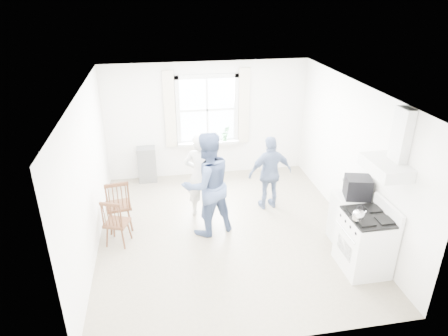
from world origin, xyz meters
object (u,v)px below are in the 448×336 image
(windsor_chair_a, at_px, (118,201))
(person_mid, at_px, (207,184))
(low_cabinet, at_px, (348,219))
(person_left, at_px, (201,176))
(gas_stove, at_px, (365,242))
(person_right, at_px, (270,173))
(stereo_stack, at_px, (358,187))
(windsor_chair_b, at_px, (114,219))

(windsor_chair_a, relative_size, person_mid, 0.54)
(low_cabinet, bearing_deg, person_mid, 162.43)
(person_left, bearing_deg, low_cabinet, 166.48)
(gas_stove, xyz_separation_m, person_left, (-2.29, 2.01, 0.35))
(low_cabinet, xyz_separation_m, person_right, (-1.00, 1.38, 0.30))
(low_cabinet, xyz_separation_m, stereo_stack, (0.05, -0.05, 0.63))
(windsor_chair_a, bearing_deg, gas_stove, -24.19)
(windsor_chair_b, bearing_deg, person_mid, 6.78)
(person_left, height_order, person_mid, person_mid)
(windsor_chair_b, bearing_deg, person_left, 26.30)
(windsor_chair_a, distance_m, person_left, 1.55)
(stereo_stack, height_order, person_left, person_left)
(windsor_chair_b, height_order, person_left, person_left)
(person_left, relative_size, person_right, 1.12)
(windsor_chair_a, relative_size, windsor_chair_b, 1.14)
(gas_stove, relative_size, person_right, 0.75)
(stereo_stack, xyz_separation_m, person_right, (-1.05, 1.43, -0.33))
(person_left, bearing_deg, person_mid, 110.09)
(windsor_chair_a, height_order, person_mid, person_mid)
(low_cabinet, bearing_deg, person_right, 125.94)
(person_left, bearing_deg, windsor_chair_a, 27.01)
(low_cabinet, xyz_separation_m, person_mid, (-2.32, 0.73, 0.50))
(person_mid, bearing_deg, person_left, -104.79)
(stereo_stack, bearing_deg, person_right, 126.18)
(windsor_chair_a, bearing_deg, person_mid, -9.92)
(gas_stove, height_order, stereo_stack, stereo_stack)
(low_cabinet, bearing_deg, gas_stove, -95.68)
(stereo_stack, height_order, person_mid, person_mid)
(low_cabinet, distance_m, person_left, 2.73)
(gas_stove, relative_size, stereo_stack, 2.34)
(gas_stove, relative_size, person_left, 0.67)
(low_cabinet, relative_size, windsor_chair_a, 0.89)
(gas_stove, xyz_separation_m, person_mid, (-2.25, 1.43, 0.46))
(low_cabinet, relative_size, person_left, 0.54)
(low_cabinet, distance_m, person_right, 1.73)
(windsor_chair_b, bearing_deg, low_cabinet, -7.90)
(windsor_chair_a, relative_size, person_right, 0.68)
(gas_stove, bearing_deg, person_right, 114.09)
(windsor_chair_a, relative_size, person_left, 0.60)
(gas_stove, distance_m, person_right, 2.29)
(low_cabinet, bearing_deg, person_left, 150.98)
(gas_stove, xyz_separation_m, stereo_stack, (0.12, 0.65, 0.59))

